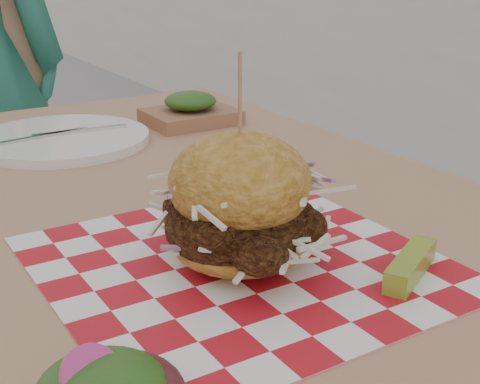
# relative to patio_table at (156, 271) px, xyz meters

# --- Properties ---
(patio_table) EXTENTS (0.80, 1.20, 0.75)m
(patio_table) POSITION_rel_patio_table_xyz_m (0.00, 0.00, 0.00)
(patio_table) COLOR tan
(patio_table) RESTS_ON ground
(paper_liner) EXTENTS (0.36, 0.36, 0.00)m
(paper_liner) POSITION_rel_patio_table_xyz_m (0.01, -0.17, 0.08)
(paper_liner) COLOR red
(paper_liner) RESTS_ON patio_table
(sandwich) EXTENTS (0.18, 0.18, 0.20)m
(sandwich) POSITION_rel_patio_table_xyz_m (0.01, -0.17, 0.14)
(sandwich) COLOR #C88C38
(sandwich) RESTS_ON paper_liner
(pickle_spear) EXTENTS (0.09, 0.06, 0.02)m
(pickle_spear) POSITION_rel_patio_table_xyz_m (0.13, -0.28, 0.09)
(pickle_spear) COLOR olive
(pickle_spear) RESTS_ON paper_liner
(place_setting) EXTENTS (0.27, 0.27, 0.02)m
(place_setting) POSITION_rel_patio_table_xyz_m (0.00, 0.33, 0.09)
(place_setting) COLOR white
(place_setting) RESTS_ON patio_table
(kraft_tray) EXTENTS (0.15, 0.12, 0.06)m
(kraft_tray) POSITION_rel_patio_table_xyz_m (0.23, 0.34, 0.10)
(kraft_tray) COLOR #8F5E41
(kraft_tray) RESTS_ON patio_table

